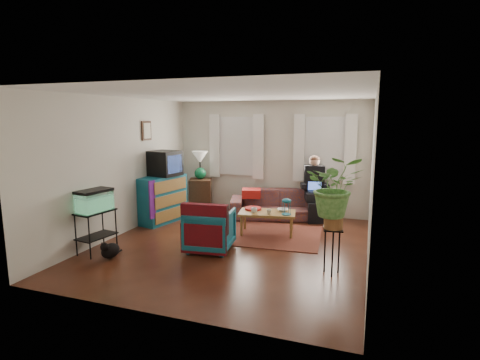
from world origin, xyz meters
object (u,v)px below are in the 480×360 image
at_px(aquarium_stand, 97,232).
at_px(coffee_table, 267,223).
at_px(dresser, 161,199).
at_px(armchair, 210,228).
at_px(sofa, 279,200).
at_px(plant_stand, 332,251).
at_px(side_table, 201,194).

relative_size(aquarium_stand, coffee_table, 0.66).
distance_m(aquarium_stand, coffee_table, 3.06).
bearing_deg(dresser, aquarium_stand, -78.36).
bearing_deg(aquarium_stand, armchair, 31.78).
distance_m(sofa, aquarium_stand, 3.91).
xyz_separation_m(armchair, coffee_table, (0.69, 1.15, -0.16)).
bearing_deg(plant_stand, armchair, 170.29).
bearing_deg(armchair, side_table, -68.46).
relative_size(sofa, aquarium_stand, 3.04).
height_order(dresser, armchair, dresser).
relative_size(armchair, plant_stand, 1.13).
distance_m(dresser, coffee_table, 2.42).
height_order(side_table, plant_stand, side_table).
height_order(side_table, coffee_table, side_table).
bearing_deg(sofa, dresser, -170.72).
xyz_separation_m(aquarium_stand, coffee_table, (2.41, 1.89, -0.13)).
xyz_separation_m(armchair, plant_stand, (2.05, -0.35, -0.04)).
relative_size(dresser, coffee_table, 1.04).
relative_size(side_table, aquarium_stand, 1.07).
relative_size(side_table, plant_stand, 1.11).
bearing_deg(sofa, plant_stand, -78.62).
height_order(aquarium_stand, plant_stand, aquarium_stand).
distance_m(side_table, aquarium_stand, 3.30).
height_order(dresser, coffee_table, dresser).
bearing_deg(plant_stand, coffee_table, 132.20).
height_order(sofa, side_table, sofa).
xyz_separation_m(dresser, plant_stand, (3.76, -1.63, -0.16)).
distance_m(aquarium_stand, armchair, 1.87).
bearing_deg(aquarium_stand, plant_stand, 14.42).
bearing_deg(side_table, plant_stand, -40.24).
relative_size(dresser, armchair, 1.45).
xyz_separation_m(dresser, coffee_table, (2.40, -0.13, -0.28)).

